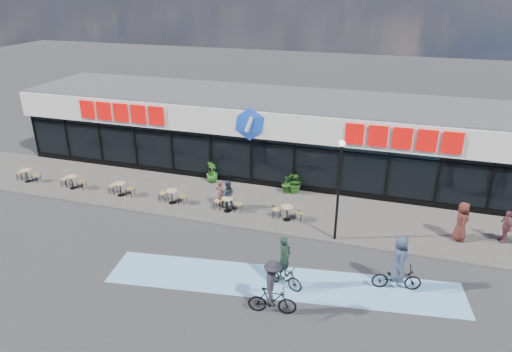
% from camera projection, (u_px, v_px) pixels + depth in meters
% --- Properties ---
extents(ground, '(120.00, 120.00, 0.00)m').
position_uv_depth(ground, '(204.00, 247.00, 20.51)').
color(ground, '#28282B').
rests_on(ground, ground).
extents(sidewalk, '(44.00, 5.00, 0.10)m').
position_uv_depth(sidewalk, '(237.00, 203.00, 24.43)').
color(sidewalk, '#504C47').
rests_on(sidewalk, ground).
extents(bike_lane, '(14.17, 4.13, 0.01)m').
position_uv_depth(bike_lane, '(282.00, 283.00, 18.10)').
color(bike_lane, '#6AA2C9').
rests_on(bike_lane, ground).
extents(building, '(30.60, 6.57, 4.75)m').
position_uv_depth(building, '(266.00, 132.00, 28.27)').
color(building, black).
rests_on(building, ground).
extents(lamp_post, '(0.28, 0.28, 4.78)m').
position_uv_depth(lamp_post, '(339.00, 182.00, 19.84)').
color(lamp_post, black).
rests_on(lamp_post, sidewalk).
extents(bistro_set_0, '(1.54, 0.62, 0.90)m').
position_uv_depth(bistro_set_0, '(28.00, 174.00, 26.77)').
color(bistro_set_0, tan).
rests_on(bistro_set_0, sidewalk).
extents(bistro_set_1, '(1.54, 0.62, 0.90)m').
position_uv_depth(bistro_set_1, '(73.00, 180.00, 25.92)').
color(bistro_set_1, tan).
rests_on(bistro_set_1, sidewalk).
extents(bistro_set_2, '(1.54, 0.62, 0.90)m').
position_uv_depth(bistro_set_2, '(121.00, 187.00, 25.06)').
color(bistro_set_2, tan).
rests_on(bistro_set_2, sidewalk).
extents(bistro_set_3, '(1.54, 0.62, 0.90)m').
position_uv_depth(bistro_set_3, '(173.00, 194.00, 24.21)').
color(bistro_set_3, tan).
rests_on(bistro_set_3, sidewalk).
extents(bistro_set_4, '(1.54, 0.62, 0.90)m').
position_uv_depth(bistro_set_4, '(228.00, 202.00, 23.36)').
color(bistro_set_4, tan).
rests_on(bistro_set_4, sidewalk).
extents(bistro_set_5, '(1.54, 0.62, 0.90)m').
position_uv_depth(bistro_set_5, '(287.00, 211.00, 22.51)').
color(bistro_set_5, tan).
rests_on(bistro_set_5, sidewalk).
extents(potted_plant_left, '(0.77, 0.77, 1.21)m').
position_uv_depth(potted_plant_left, '(212.00, 172.00, 26.61)').
color(potted_plant_left, '#215117').
rests_on(potted_plant_left, sidewalk).
extents(potted_plant_mid, '(0.81, 0.80, 1.15)m').
position_uv_depth(potted_plant_mid, '(287.00, 183.00, 25.30)').
color(potted_plant_mid, '#254C15').
rests_on(potted_plant_mid, sidewalk).
extents(potted_plant_right, '(1.20, 1.06, 1.24)m').
position_uv_depth(potted_plant_right, '(295.00, 182.00, 25.27)').
color(potted_plant_right, '#1F4C15').
rests_on(potted_plant_right, sidewalk).
extents(patron_left, '(0.63, 0.50, 1.49)m').
position_uv_depth(patron_left, '(221.00, 194.00, 23.62)').
color(patron_left, brown).
rests_on(patron_left, sidewalk).
extents(patron_right, '(0.90, 0.79, 1.54)m').
position_uv_depth(patron_right, '(228.00, 194.00, 23.50)').
color(patron_right, '#27323D').
rests_on(patron_right, sidewalk).
extents(pedestrian_a, '(0.59, 0.98, 1.56)m').
position_uv_depth(pedestrian_a, '(506.00, 226.00, 20.45)').
color(pedestrian_a, brown).
rests_on(pedestrian_a, sidewalk).
extents(pedestrian_b, '(0.65, 0.95, 1.88)m').
position_uv_depth(pedestrian_b, '(461.00, 221.00, 20.54)').
color(pedestrian_b, '#441D18').
rests_on(pedestrian_b, sidewalk).
extents(cyclist_a, '(1.69, 0.97, 2.25)m').
position_uv_depth(cyclist_a, '(284.00, 269.00, 17.53)').
color(cyclist_a, black).
rests_on(cyclist_a, ground).
extents(cyclist_b, '(1.97, 1.02, 2.34)m').
position_uv_depth(cyclist_b, '(398.00, 269.00, 17.41)').
color(cyclist_b, black).
rests_on(cyclist_b, ground).
extents(cyclist_c, '(1.82, 1.21, 2.19)m').
position_uv_depth(cyclist_c, '(272.00, 290.00, 16.08)').
color(cyclist_c, black).
rests_on(cyclist_c, ground).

